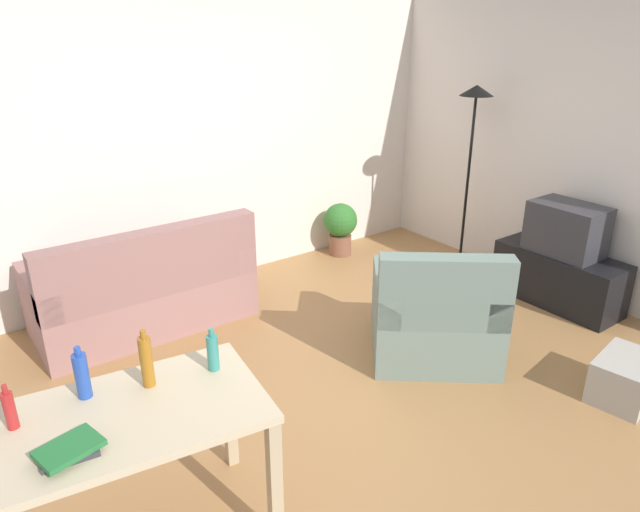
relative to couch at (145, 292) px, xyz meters
name	(u,v)px	position (x,y,z in m)	size (l,w,h in m)	color
ground_plane	(350,379)	(0.88, -1.59, -0.32)	(5.20, 4.40, 0.02)	#9E7042
wall_rear	(201,141)	(0.88, 0.61, 1.04)	(5.20, 0.10, 2.70)	silver
wall_right	(584,146)	(3.48, -1.59, 1.04)	(0.10, 4.40, 2.70)	beige
couch	(145,292)	(0.00, 0.00, 0.00)	(1.70, 0.84, 0.92)	#996B66
tv_stand	(558,278)	(3.13, -1.75, -0.07)	(0.44, 1.10, 0.48)	black
tv	(567,229)	(3.13, -1.75, 0.39)	(0.41, 0.60, 0.44)	#2D2D33
torchiere_lamp	(473,128)	(3.13, -0.64, 1.11)	(0.32, 0.32, 1.81)	black
desk	(130,432)	(-0.80, -2.07, 0.34)	(1.29, 0.86, 0.76)	#C6B28E
potted_plant	(340,225)	(2.27, 0.31, 0.02)	(0.36, 0.36, 0.57)	brown
armchair	(435,317)	(1.58, -1.72, 0.01)	(1.23, 1.22, 0.92)	slate
storage_box	(625,378)	(2.21, -2.85, -0.16)	(0.48, 0.34, 0.30)	#A8A399
bottle_red	(10,410)	(-1.22, -1.89, 0.54)	(0.05, 0.05, 0.21)	#AD2323
bottle_blue	(82,375)	(-0.91, -1.84, 0.57)	(0.07, 0.07, 0.26)	#2347A3
bottle_amber	(146,361)	(-0.64, -1.93, 0.58)	(0.06, 0.06, 0.29)	#9E6019
bottle_tall	(213,352)	(-0.34, -1.99, 0.55)	(0.06, 0.06, 0.23)	teal
book_stack	(69,450)	(-1.07, -2.21, 0.48)	(0.27, 0.22, 0.05)	#333338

